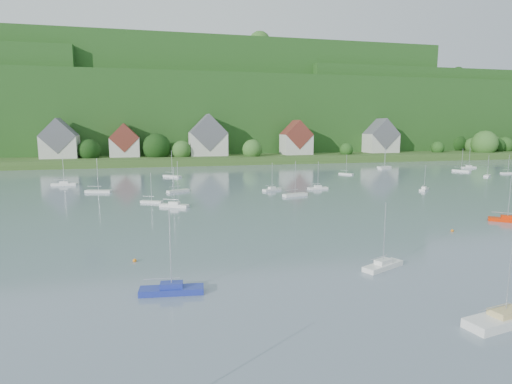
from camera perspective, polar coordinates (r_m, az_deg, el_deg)
The scene contains 14 objects.
far_shore_strip at distance 200.86m, azimuth -8.25°, elevation 4.63°, with size 600.00×60.00×3.00m, color #365720.
forested_ridge at distance 268.80m, azimuth -9.71°, elevation 10.20°, with size 620.00×181.22×69.89m.
village_building_0 at distance 189.96m, azimuth -24.75°, elevation 6.10°, with size 14.00×10.40×16.00m.
village_building_1 at distance 188.88m, azimuth -17.12°, elevation 6.27°, with size 12.00×9.36×14.00m.
village_building_2 at distance 189.06m, azimuth -6.43°, elevation 7.07°, with size 16.00×11.44×18.00m.
village_building_3 at distance 196.31m, azimuth 5.39°, elevation 6.90°, with size 13.00×10.40×15.50m.
village_building_4 at distance 218.71m, azimuth 16.33°, elevation 6.82°, with size 15.00×10.40×16.50m.
near_sailboat_1 at distance 42.67m, azimuth -11.20°, elevation -12.59°, with size 6.24×2.38×8.21m.
near_sailboat_2 at distance 41.37m, azimuth 30.32°, elevation -14.29°, with size 7.87×3.52×10.27m.
near_sailboat_3 at distance 50.78m, azimuth 16.59°, elevation -9.30°, with size 5.73×3.76×7.54m.
near_sailboat_5 at distance 83.11m, azimuth 30.55°, elevation -3.14°, with size 5.55×4.76×7.76m.
mooring_buoy_2 at distance 71.69m, azimuth 24.73°, elevation -4.81°, with size 0.45×0.45×0.45m, color orange.
mooring_buoy_3 at distance 53.11m, azimuth -15.89°, elevation -8.94°, with size 0.48×0.48×0.48m, color orange.
far_sailboat_cluster at distance 124.01m, azimuth 5.13°, elevation 1.60°, with size 179.13×65.82×8.71m.
Camera 1 is at (-19.13, 0.57, 15.90)m, focal length 29.95 mm.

